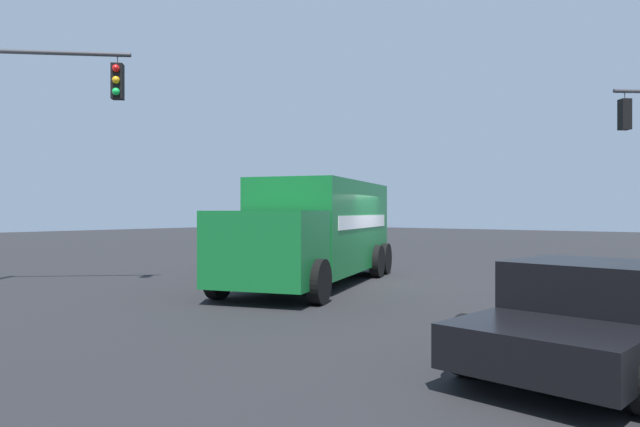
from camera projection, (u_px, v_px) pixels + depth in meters
ground_plane at (371, 281)px, 16.63m from camera, size 100.00×100.00×0.00m
delivery_truck at (317, 230)px, 16.01m from camera, size 5.10×8.42×2.89m
traffic_light_primary at (7, 124)px, 15.01m from camera, size 3.42×3.39×6.36m
pickup_black at (602, 310)px, 7.51m from camera, size 2.65×5.37×1.38m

